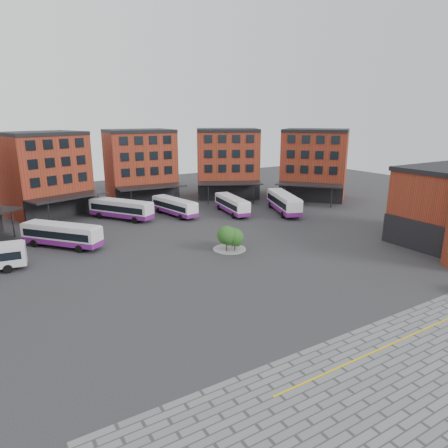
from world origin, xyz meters
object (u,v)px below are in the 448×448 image
bus_c (121,209)px  bus_f (284,202)px  tree_island (231,237)px  bus_b (62,235)px  bus_d (174,206)px  bus_e (232,204)px

bus_c → bus_f: (27.02, -10.58, 0.10)m
tree_island → bus_f: bus_f is taller
bus_c → tree_island: bearing=-106.5°
bus_b → bus_d: bus_b is taller
bus_b → bus_e: (30.04, 4.43, -0.10)m
bus_e → bus_f: size_ratio=0.88×
bus_e → bus_f: (8.46, -4.36, 0.25)m
bus_f → bus_b: bearing=-158.2°
tree_island → bus_d: bearing=85.6°
bus_b → bus_e: 30.36m
tree_island → bus_d: tree_island is taller
bus_b → bus_c: bearing=2.6°
bus_c → bus_e: bearing=-52.1°
tree_island → bus_c: bearing=107.0°
bus_c → bus_e: (18.56, -6.22, -0.16)m
tree_island → bus_c: size_ratio=0.39×
tree_island → bus_b: 22.92m
tree_island → bus_b: tree_island is taller
bus_d → bus_f: 19.91m
bus_e → tree_island: bearing=-113.6°
bus_b → bus_d: 22.10m
bus_d → bus_e: size_ratio=0.99×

